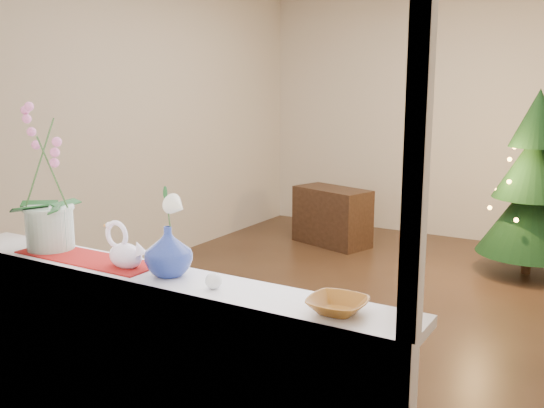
% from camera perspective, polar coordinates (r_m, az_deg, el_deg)
% --- Properties ---
extents(ground, '(5.00, 5.00, 0.00)m').
position_cam_1_polar(ground, '(4.71, 9.25, -9.58)').
color(ground, '#352216').
rests_on(ground, ground).
extents(wall_back, '(4.50, 0.10, 2.70)m').
position_cam_1_polar(wall_back, '(6.81, 17.55, 8.06)').
color(wall_back, beige).
rests_on(wall_back, ground).
extents(wall_front, '(4.50, 0.10, 2.70)m').
position_cam_1_polar(wall_front, '(2.29, -13.66, 3.17)').
color(wall_front, beige).
rests_on(wall_front, ground).
extents(wall_left, '(0.10, 5.00, 2.70)m').
position_cam_1_polar(wall_left, '(5.64, -12.23, 7.79)').
color(wall_left, beige).
rests_on(wall_left, ground).
extents(window_apron, '(2.20, 0.08, 0.88)m').
position_cam_1_polar(window_apron, '(2.60, -12.06, -17.01)').
color(window_apron, white).
rests_on(window_apron, ground).
extents(windowsill, '(2.20, 0.26, 0.04)m').
position_cam_1_polar(windowsill, '(2.48, -11.07, -6.80)').
color(windowsill, white).
rests_on(windowsill, window_apron).
extents(window_frame, '(2.22, 0.06, 1.60)m').
position_cam_1_polar(window_frame, '(2.29, -13.54, 11.98)').
color(window_frame, white).
rests_on(window_frame, windowsill).
extents(runner, '(0.70, 0.20, 0.01)m').
position_cam_1_polar(runner, '(2.73, -17.06, -4.90)').
color(runner, maroon).
rests_on(runner, windowsill).
extents(orchid_pot, '(0.27, 0.27, 0.66)m').
position_cam_1_polar(orchid_pot, '(2.86, -20.48, 2.31)').
color(orchid_pot, silver).
rests_on(orchid_pot, windowsill).
extents(swan, '(0.22, 0.11, 0.18)m').
position_cam_1_polar(swan, '(2.53, -13.65, -3.89)').
color(swan, white).
rests_on(swan, windowsill).
extents(blue_vase, '(0.28, 0.28, 0.23)m').
position_cam_1_polar(blue_vase, '(2.40, -9.74, -4.05)').
color(blue_vase, navy).
rests_on(blue_vase, windowsill).
extents(lily, '(0.13, 0.07, 0.17)m').
position_cam_1_polar(lily, '(2.35, -9.90, 0.60)').
color(lily, silver).
rests_on(lily, blue_vase).
extents(paperweight, '(0.07, 0.07, 0.06)m').
position_cam_1_polar(paperweight, '(2.24, -5.52, -7.21)').
color(paperweight, silver).
rests_on(paperweight, windowsill).
extents(amber_dish, '(0.17, 0.17, 0.04)m').
position_cam_1_polar(amber_dish, '(2.03, 6.17, -9.56)').
color(amber_dish, '#8B5317').
rests_on(amber_dish, windowsill).
extents(xmas_tree, '(1.00, 1.00, 1.63)m').
position_cam_1_polar(xmas_tree, '(5.73, 23.35, 1.79)').
color(xmas_tree, black).
rests_on(xmas_tree, ground).
extents(side_table, '(0.88, 0.62, 0.60)m').
position_cam_1_polar(side_table, '(6.39, 5.67, -1.16)').
color(side_table, black).
rests_on(side_table, ground).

